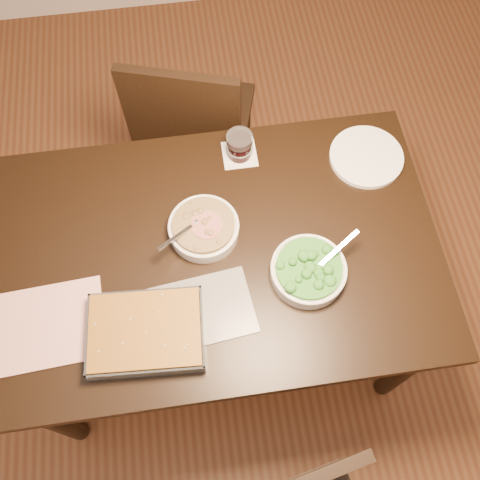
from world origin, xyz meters
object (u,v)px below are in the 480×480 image
at_px(table, 217,262).
at_px(stew_bowl, 204,228).
at_px(broccoli_bowl, 308,271).
at_px(dinner_plate, 366,157).
at_px(wine_tumbler, 240,145).
at_px(chair_far, 192,124).
at_px(baking_dish, 146,332).

relative_size(table, stew_bowl, 6.31).
xyz_separation_m(broccoli_bowl, dinner_plate, (0.28, 0.39, -0.02)).
bearing_deg(wine_tumbler, chair_far, 113.48).
bearing_deg(baking_dish, broccoli_bowl, 17.25).
relative_size(baking_dish, wine_tumbler, 3.54).
distance_m(broccoli_bowl, dinner_plate, 0.48).
bearing_deg(dinner_plate, wine_tumbler, 169.79).
relative_size(wine_tumbler, chair_far, 0.11).
height_order(table, chair_far, chair_far).
bearing_deg(wine_tumbler, table, -110.06).
xyz_separation_m(table, broccoli_bowl, (0.27, -0.12, 0.13)).
bearing_deg(wine_tumbler, broccoli_bowl, -73.06).
bearing_deg(stew_bowl, broccoli_bowl, -32.61).
bearing_deg(wine_tumbler, stew_bowl, -118.76).
distance_m(baking_dish, wine_tumbler, 0.68).
height_order(broccoli_bowl, chair_far, chair_far).
xyz_separation_m(stew_bowl, dinner_plate, (0.57, 0.20, -0.02)).
distance_m(table, baking_dish, 0.35).
relative_size(table, broccoli_bowl, 5.76).
xyz_separation_m(baking_dish, wine_tumbler, (0.35, 0.58, 0.03)).
height_order(baking_dish, chair_far, chair_far).
height_order(stew_bowl, wine_tumbler, wine_tumbler).
bearing_deg(stew_bowl, wine_tumbler, 61.24).
bearing_deg(broccoli_bowl, table, 155.41).
bearing_deg(broccoli_bowl, wine_tumbler, 106.94).
distance_m(table, stew_bowl, 0.14).
distance_m(stew_bowl, wine_tumbler, 0.32).
bearing_deg(dinner_plate, stew_bowl, -160.68).
xyz_separation_m(baking_dish, chair_far, (0.21, 0.92, -0.27)).
bearing_deg(table, baking_dish, -133.35).
bearing_deg(broccoli_bowl, baking_dish, -166.47).
bearing_deg(stew_bowl, dinner_plate, 19.32).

